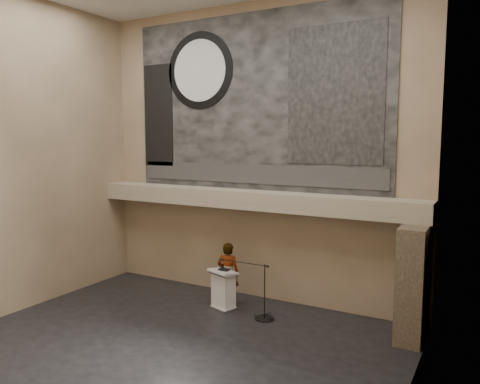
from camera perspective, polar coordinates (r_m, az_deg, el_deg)
The scene contains 19 objects.
floor at distance 11.22m, azimuth -8.42°, elevation -18.19°, with size 10.00×10.00×0.00m, color black.
wall_back at distance 13.57m, azimuth 1.65°, elevation 4.75°, with size 10.00×0.02×8.50m, color #78674C.
wall_left at distance 13.84m, azimuth -25.41°, elevation 4.15°, with size 0.02×8.00×8.50m, color #78674C.
wall_right at distance 8.14m, azimuth 20.19°, elevation 3.08°, with size 0.02×8.00×8.50m, color #78674C.
soffit at distance 13.32m, azimuth 0.84°, elevation -0.89°, with size 10.00×0.80×0.50m, color gray.
sprinkler_left at distance 14.14m, azimuth -4.97°, elevation -1.62°, with size 0.04×0.04×0.06m, color #B2893D.
sprinkler_right at distance 12.54m, azimuth 8.40°, elevation -2.74°, with size 0.04×0.04×0.06m, color #B2893D.
banner at distance 13.57m, azimuth 1.62°, elevation 10.88°, with size 8.00×0.05×5.00m, color black.
banner_text_strip at distance 13.54m, azimuth 1.51°, elevation 2.20°, with size 7.76×0.02×0.55m, color #2B2B2B.
banner_clock_rim at distance 14.56m, azimuth -4.95°, elevation 14.52°, with size 2.30×2.30×0.02m, color black.
banner_clock_face at distance 14.55m, azimuth -4.99°, elevation 14.53°, with size 1.84×1.84×0.02m, color silver.
banner_building_print at distance 12.61m, azimuth 11.44°, elevation 11.53°, with size 2.60×0.02×3.60m, color black.
banner_brick_print at distance 15.39m, azimuth -9.90°, elevation 9.16°, with size 1.10×0.02×3.20m, color black.
stone_pier at distance 11.78m, azimuth 20.38°, elevation -10.30°, with size 0.60×1.40×2.70m, color #3E3326.
lectern at distance 13.09m, azimuth -2.04°, elevation -11.83°, with size 0.86×0.72×1.14m.
binder at distance 12.93m, azimuth -1.99°, elevation -9.44°, with size 0.28×0.22×0.04m, color black.
papers at distance 12.98m, azimuth -2.46°, elevation -9.45°, with size 0.19×0.26×0.01m, color white.
speaker_person at distance 13.38m, azimuth -1.46°, elevation -9.90°, with size 0.65×0.42×1.77m, color beige.
mic_stand at distance 12.58m, azimuth 2.77°, elevation -14.17°, with size 1.64×0.52×1.46m.
Camera 1 is at (6.27, -8.02, 4.70)m, focal length 35.00 mm.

